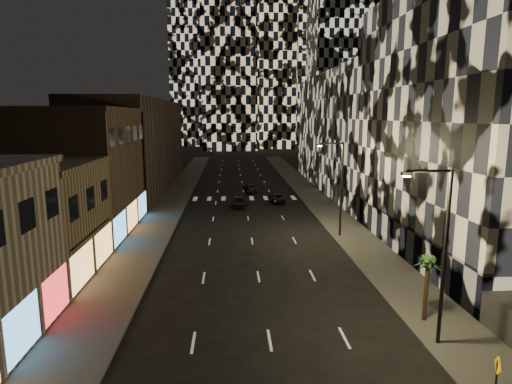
{
  "coord_description": "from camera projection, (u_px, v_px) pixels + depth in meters",
  "views": [
    {
      "loc": [
        -1.96,
        -9.67,
        11.68
      ],
      "look_at": [
        -0.07,
        21.74,
        6.0
      ],
      "focal_mm": 30.0,
      "sensor_mm": 36.0,
      "label": 1
    }
  ],
  "objects": [
    {
      "name": "curb_right",
      "position": [
        300.0,
        197.0,
        61.26
      ],
      "size": [
        0.2,
        120.0,
        0.15
      ],
      "primitive_type": "cube",
      "color": "#4C4C47",
      "rests_on": "ground"
    },
    {
      "name": "sidewalk_right",
      "position": [
        314.0,
        197.0,
        61.39
      ],
      "size": [
        4.0,
        120.0,
        0.15
      ],
      "primitive_type": "cube",
      "color": "#47443F",
      "rests_on": "ground"
    },
    {
      "name": "midrise_filler_right",
      "position": [
        370.0,
        132.0,
        67.27
      ],
      "size": [
        16.0,
        40.0,
        18.0
      ],
      "primitive_type": "cube",
      "color": "#232326",
      "rests_on": "ground"
    },
    {
      "name": "retail_tan",
      "position": [
        21.0,
        224.0,
        30.61
      ],
      "size": [
        10.0,
        10.0,
        8.0
      ],
      "primitive_type": "cube",
      "color": "#746345",
      "rests_on": "ground"
    },
    {
      "name": "midrise_base",
      "position": [
        400.0,
        237.0,
        36.22
      ],
      "size": [
        0.6,
        25.0,
        3.0
      ],
      "primitive_type": "cube",
      "color": "#383838",
      "rests_on": "ground"
    },
    {
      "name": "retail_brown",
      "position": [
        79.0,
        173.0,
        42.53
      ],
      "size": [
        10.0,
        15.0,
        12.0
      ],
      "primitive_type": "cube",
      "color": "brown",
      "rests_on": "ground"
    },
    {
      "name": "streetlight_near",
      "position": [
        441.0,
        245.0,
        21.06
      ],
      "size": [
        2.55,
        0.25,
        9.0
      ],
      "color": "black",
      "rests_on": "sidewalk_right"
    },
    {
      "name": "car_dark_oncoming",
      "position": [
        250.0,
        188.0,
        65.9
      ],
      "size": [
        2.26,
        4.48,
        1.25
      ],
      "primitive_type": "imported",
      "rotation": [
        0.0,
        0.0,
        3.26
      ],
      "color": "black",
      "rests_on": "ground"
    },
    {
      "name": "car_dark_midlane",
      "position": [
        240.0,
        202.0,
        54.87
      ],
      "size": [
        1.93,
        4.19,
        1.39
      ],
      "primitive_type": "imported",
      "rotation": [
        0.0,
        0.0,
        -0.07
      ],
      "color": "black",
      "rests_on": "ground"
    },
    {
      "name": "midrise_right",
      "position": [
        498.0,
        123.0,
        34.99
      ],
      "size": [
        16.0,
        25.0,
        22.0
      ],
      "primitive_type": "cube",
      "color": "#232326",
      "rests_on": "ground"
    },
    {
      "name": "ped_sign",
      "position": [
        497.0,
        375.0,
        16.61
      ],
      "size": [
        0.31,
        0.76,
        2.37
      ],
      "rotation": [
        0.0,
        0.0,
        -0.35
      ],
      "color": "black",
      "rests_on": "sidewalk_right"
    },
    {
      "name": "car_dark_rightlane",
      "position": [
        277.0,
        199.0,
        57.77
      ],
      "size": [
        2.04,
        4.05,
        1.1
      ],
      "primitive_type": "imported",
      "rotation": [
        0.0,
        0.0,
        0.05
      ],
      "color": "black",
      "rests_on": "ground"
    },
    {
      "name": "curb_left",
      "position": [
        189.0,
        198.0,
        60.33
      ],
      "size": [
        0.2,
        120.0,
        0.15
      ],
      "primitive_type": "cube",
      "color": "#4C4C47",
      "rests_on": "ground"
    },
    {
      "name": "sidewalk_left",
      "position": [
        174.0,
        199.0,
        60.2
      ],
      "size": [
        4.0,
        120.0,
        0.15
      ],
      "primitive_type": "cube",
      "color": "#47443F",
      "rests_on": "ground"
    },
    {
      "name": "retail_filler_left",
      "position": [
        136.0,
        145.0,
        68.38
      ],
      "size": [
        10.0,
        40.0,
        14.0
      ],
      "primitive_type": "cube",
      "color": "brown",
      "rests_on": "ground"
    },
    {
      "name": "streetlight_far",
      "position": [
        339.0,
        182.0,
        40.7
      ],
      "size": [
        2.55,
        0.25,
        9.0
      ],
      "color": "black",
      "rests_on": "sidewalk_right"
    },
    {
      "name": "palm_tree",
      "position": [
        428.0,
        267.0,
        23.9
      ],
      "size": [
        1.9,
        1.94,
        3.8
      ],
      "color": "#47331E",
      "rests_on": "sidewalk_right"
    },
    {
      "name": "tower_center_low",
      "position": [
        229.0,
        5.0,
        140.66
      ],
      "size": [
        18.0,
        18.0,
        95.0
      ],
      "primitive_type": "cube",
      "color": "black",
      "rests_on": "ground"
    }
  ]
}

